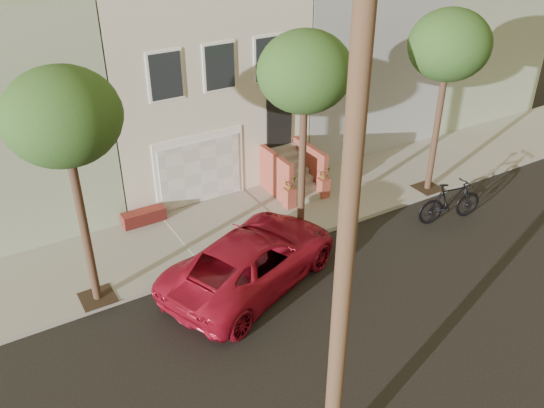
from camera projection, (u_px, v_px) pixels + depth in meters
ground at (350, 315)px, 14.91m from camera, size 90.00×90.00×0.00m
sidewalk at (251, 220)px, 18.85m from camera, size 40.00×3.70×0.15m
house_row at (173, 69)px, 21.39m from camera, size 33.10×11.70×7.00m
tree_left at (63, 119)px, 12.73m from camera, size 2.70×2.57×6.30m
tree_mid at (305, 73)px, 15.62m from camera, size 2.70×2.57×6.30m
tree_right at (449, 46)px, 18.06m from camera, size 2.70×2.57×6.30m
pickup_truck at (252, 259)px, 15.74m from camera, size 6.16×4.48×1.56m
motorcycle at (450, 201)px, 18.66m from camera, size 2.42×1.10×1.40m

